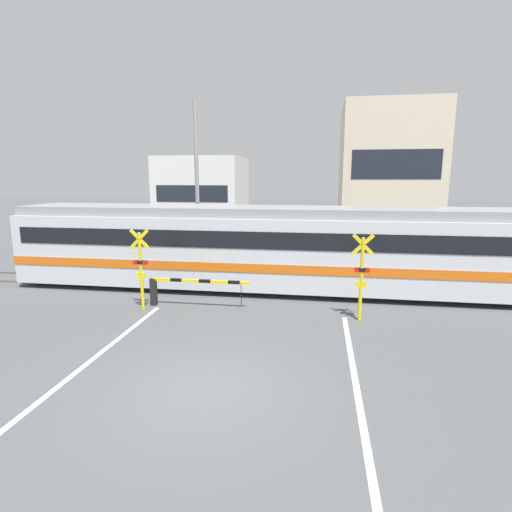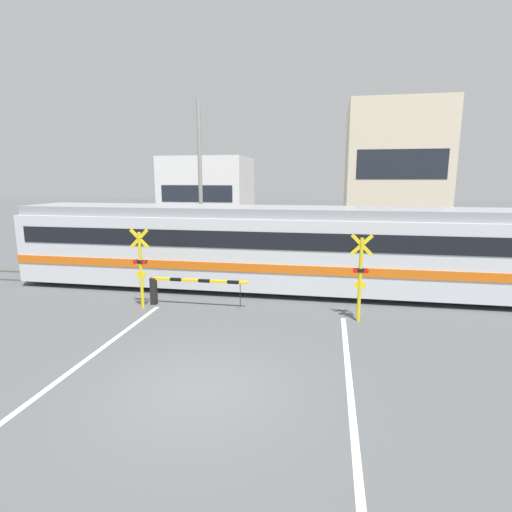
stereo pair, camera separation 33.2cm
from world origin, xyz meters
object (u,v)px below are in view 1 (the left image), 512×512
(commuter_train, at_px, (270,246))
(crossing_signal_right, at_px, (362,274))
(crossing_barrier_far, at_px, (323,258))
(crossing_signal_left, at_px, (141,266))
(crossing_barrier_near, at_px, (178,286))
(pedestrian, at_px, (269,242))

(commuter_train, relative_size, crossing_signal_right, 7.41)
(crossing_signal_right, bearing_deg, crossing_barrier_far, 99.85)
(crossing_signal_left, bearing_deg, crossing_barrier_near, 23.09)
(crossing_barrier_near, distance_m, crossing_signal_right, 6.25)
(commuter_train, relative_size, crossing_barrier_far, 5.82)
(crossing_barrier_near, bearing_deg, pedestrian, 77.95)
(crossing_signal_right, bearing_deg, crossing_signal_left, 180.00)
(crossing_signal_left, relative_size, pedestrian, 1.78)
(crossing_barrier_far, bearing_deg, crossing_signal_left, -133.48)
(crossing_barrier_far, relative_size, pedestrian, 2.27)
(crossing_barrier_far, bearing_deg, crossing_signal_right, -80.15)
(crossing_barrier_near, relative_size, pedestrian, 2.27)
(pedestrian, bearing_deg, crossing_barrier_near, -102.05)
(commuter_train, xyz_separation_m, crossing_signal_right, (3.29, -3.25, -0.25))
(crossing_barrier_far, xyz_separation_m, crossing_signal_left, (-6.17, -6.51, 0.81))
(crossing_barrier_far, relative_size, crossing_signal_left, 1.27)
(commuter_train, height_order, crossing_barrier_far, commuter_train)
(crossing_barrier_far, distance_m, crossing_signal_right, 6.66)
(crossing_barrier_near, bearing_deg, crossing_signal_left, -156.91)
(crossing_barrier_near, xyz_separation_m, pedestrian, (2.01, 9.42, 0.17))
(crossing_signal_left, distance_m, crossing_signal_right, 7.30)
(commuter_train, xyz_separation_m, crossing_barrier_far, (2.16, 3.26, -1.06))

